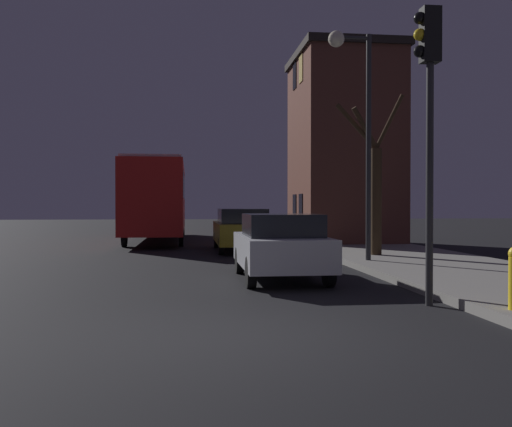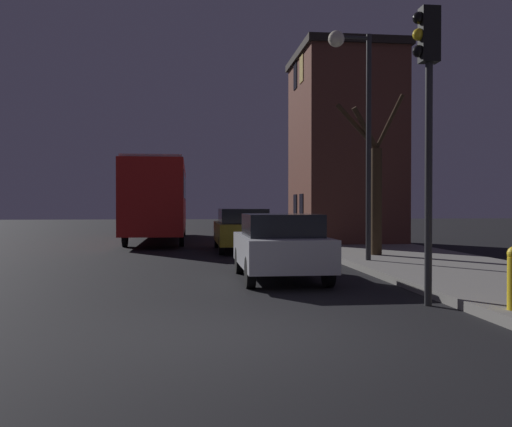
{
  "view_description": "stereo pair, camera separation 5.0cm",
  "coord_description": "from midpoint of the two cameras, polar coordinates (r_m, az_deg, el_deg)",
  "views": [
    {
      "loc": [
        -0.66,
        -7.2,
        1.65
      ],
      "look_at": [
        1.18,
        8.21,
        1.43
      ],
      "focal_mm": 40.0,
      "sensor_mm": 36.0,
      "label": 1
    },
    {
      "loc": [
        -0.62,
        -7.21,
        1.65
      ],
      "look_at": [
        1.18,
        8.21,
        1.43
      ],
      "focal_mm": 40.0,
      "sensor_mm": 36.0,
      "label": 2
    }
  ],
  "objects": [
    {
      "name": "ground_plane",
      "position": [
        7.42,
        -1.74,
        -12.04
      ],
      "size": [
        120.0,
        120.0,
        0.0
      ],
      "primitive_type": "plane",
      "color": "black"
    },
    {
      "name": "brick_building",
      "position": [
        24.42,
        8.67,
        6.67
      ],
      "size": [
        4.12,
        5.24,
        7.91
      ],
      "color": "brown",
      "rests_on": "sidewalk"
    },
    {
      "name": "streetlamp",
      "position": [
        15.83,
        9.8,
        11.06
      ],
      "size": [
        1.19,
        0.44,
        6.16
      ],
      "color": "#28282B",
      "rests_on": "sidewalk"
    },
    {
      "name": "traffic_light",
      "position": [
        9.92,
        16.71,
        11.39
      ],
      "size": [
        0.43,
        0.24,
        4.88
      ],
      "color": "#28282B",
      "rests_on": "ground"
    },
    {
      "name": "bare_tree",
      "position": [
        17.43,
        11.69,
        2.73
      ],
      "size": [
        1.91,
        0.86,
        4.73
      ],
      "color": "#382819",
      "rests_on": "sidewalk"
    },
    {
      "name": "bus",
      "position": [
        26.77,
        -9.84,
        1.8
      ],
      "size": [
        2.43,
        11.66,
        3.54
      ],
      "color": "red",
      "rests_on": "ground"
    },
    {
      "name": "car_near_lane",
      "position": [
        12.62,
        2.36,
        -3.18
      ],
      "size": [
        1.77,
        3.82,
        1.46
      ],
      "color": "#B7BABF",
      "rests_on": "ground"
    },
    {
      "name": "car_mid_lane",
      "position": [
        20.53,
        -1.53,
        -1.56
      ],
      "size": [
        1.83,
        4.79,
        1.52
      ],
      "color": "olive",
      "rests_on": "ground"
    }
  ]
}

